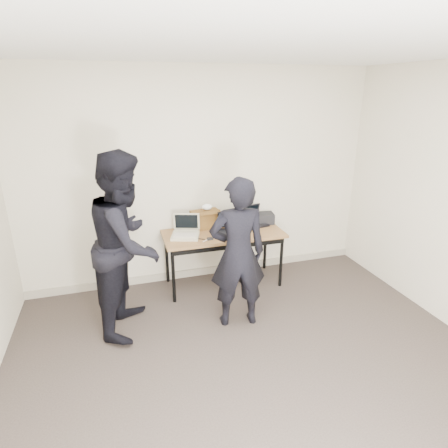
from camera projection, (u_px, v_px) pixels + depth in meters
name	position (u px, v px, depth m)	size (l,w,h in m)	color
room	(276.00, 246.00, 2.70)	(4.60, 4.60, 2.80)	#3B312C
desk	(224.00, 237.00, 4.70)	(1.51, 0.66, 0.72)	brown
laptop_beige	(186.00, 232.00, 4.56)	(0.41, 0.40, 0.26)	#BAB495
laptop_center	(230.00, 228.00, 4.67)	(0.40, 0.39, 0.25)	black
laptop_right	(251.00, 220.00, 4.95)	(0.40, 0.39, 0.25)	black
leather_satchel	(205.00, 219.00, 4.79)	(0.38, 0.22, 0.25)	brown
tissue	(207.00, 207.00, 4.75)	(0.13, 0.10, 0.08)	white
equipment_box	(264.00, 218.00, 5.00)	(0.24, 0.20, 0.14)	black
power_brick	(210.00, 239.00, 4.46)	(0.07, 0.04, 0.03)	black
cables	(227.00, 232.00, 4.70)	(1.14, 0.50, 0.01)	black
person_typist	(238.00, 254.00, 3.86)	(0.59, 0.39, 1.63)	black
person_observer	(127.00, 243.00, 3.79)	(0.92, 0.72, 1.89)	black
baseboard	(204.00, 271.00, 5.16)	(4.50, 0.03, 0.10)	#A59C88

